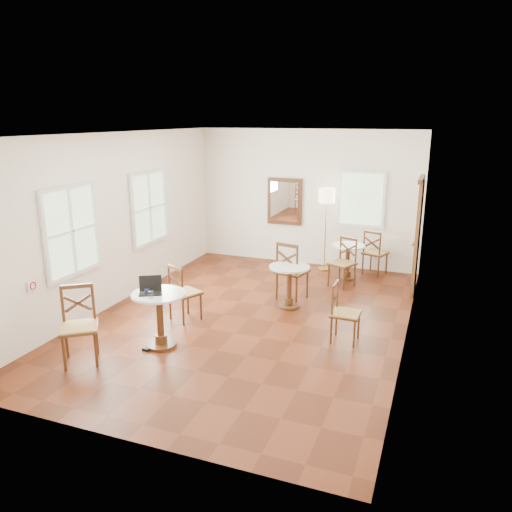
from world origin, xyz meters
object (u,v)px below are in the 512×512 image
at_px(chair_mid_b, 344,313).
at_px(chair_back_a, 375,253).
at_px(cafe_table_back, 348,258).
at_px(chair_near_a, 184,293).
at_px(chair_back_b, 343,263).
at_px(cafe_table_near, 160,314).
at_px(navy_mug, 147,292).
at_px(chair_mid_a, 292,271).
at_px(cafe_table_mid, 289,282).
at_px(laptop, 150,289).
at_px(floor_lamp, 327,201).
at_px(power_adapter, 146,349).
at_px(chair_near_b, 79,326).
at_px(water_glass, 151,295).
at_px(mouse, 153,292).

bearing_deg(chair_mid_b, chair_back_a, 1.46).
bearing_deg(cafe_table_back, chair_near_a, -123.73).
bearing_deg(chair_back_b, cafe_table_near, -94.03).
bearing_deg(chair_back_a, navy_mug, 81.07).
bearing_deg(chair_near_a, chair_mid_a, -106.47).
distance_m(cafe_table_mid, chair_mid_a, 0.40).
bearing_deg(chair_near_a, laptop, 116.81).
bearing_deg(floor_lamp, power_adapter, -107.21).
relative_size(chair_back_a, chair_back_b, 1.00).
distance_m(cafe_table_back, chair_near_a, 3.78).
distance_m(chair_near_b, water_glass, 1.03).
height_order(chair_back_a, floor_lamp, floor_lamp).
height_order(cafe_table_mid, chair_back_b, chair_back_b).
distance_m(laptop, mouse, 0.07).
xyz_separation_m(chair_near_a, power_adapter, (0.03, -1.21, -0.45)).
height_order(cafe_table_back, navy_mug, navy_mug).
bearing_deg(water_glass, chair_back_a, 63.34).
relative_size(cafe_table_near, laptop, 2.01).
distance_m(laptop, navy_mug, 0.09).
bearing_deg(cafe_table_near, laptop, -172.03).
height_order(cafe_table_near, floor_lamp, floor_lamp).
relative_size(cafe_table_near, chair_near_a, 0.86).
xyz_separation_m(chair_mid_a, power_adapter, (-1.34, -2.77, -0.52)).
bearing_deg(chair_back_a, cafe_table_mid, 84.56).
xyz_separation_m(cafe_table_near, water_glass, (0.01, -0.22, 0.37)).
relative_size(chair_mid_a, laptop, 2.66).
bearing_deg(navy_mug, water_glass, -40.36).
xyz_separation_m(chair_mid_b, power_adapter, (-2.59, -1.33, -0.43)).
height_order(cafe_table_mid, floor_lamp, floor_lamp).
bearing_deg(cafe_table_back, cafe_table_mid, -108.26).
bearing_deg(cafe_table_mid, chair_mid_b, -41.94).
relative_size(chair_near_b, chair_mid_a, 0.97).
relative_size(cafe_table_back, power_adapter, 7.09).
xyz_separation_m(floor_lamp, navy_mug, (-1.48, -4.69, -0.66)).
relative_size(chair_mid_b, laptop, 2.21).
relative_size(chair_near_b, power_adapter, 10.48).
bearing_deg(cafe_table_near, water_glass, -87.26).
distance_m(cafe_table_near, mouse, 0.34).
xyz_separation_m(cafe_table_mid, chair_mid_b, (1.17, -1.05, -0.01)).
height_order(chair_near_a, floor_lamp, floor_lamp).
distance_m(chair_back_a, floor_lamp, 1.49).
bearing_deg(mouse, chair_mid_b, 39.87).
xyz_separation_m(chair_near_a, water_glass, (0.16, -1.21, 0.40)).
xyz_separation_m(cafe_table_back, chair_near_b, (-2.71, -4.94, 0.08)).
height_order(cafe_table_near, chair_mid_b, chair_mid_b).
relative_size(cafe_table_near, floor_lamp, 0.46).
relative_size(chair_back_a, power_adapter, 9.58).
relative_size(cafe_table_near, cafe_table_mid, 1.09).
distance_m(chair_mid_b, chair_back_a, 3.49).
bearing_deg(cafe_table_back, floor_lamp, 142.94).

